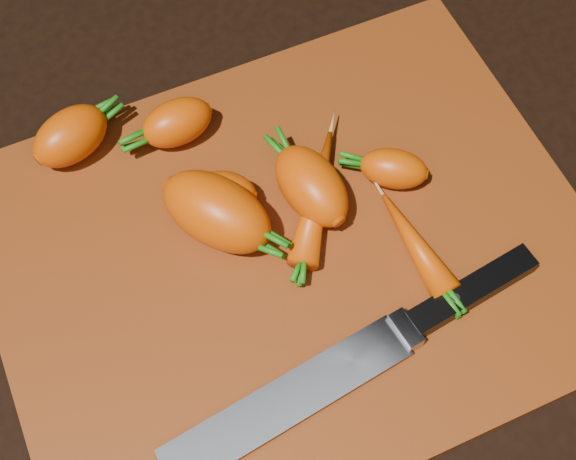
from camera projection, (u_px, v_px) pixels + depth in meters
name	position (u px, v px, depth m)	size (l,w,h in m)	color
ground	(293.00, 258.00, 0.69)	(2.00, 2.00, 0.01)	black
cutting_board	(293.00, 252.00, 0.68)	(0.50, 0.40, 0.01)	#6E2C0B
carrot_0	(71.00, 136.00, 0.70)	(0.07, 0.05, 0.05)	#E14D05
carrot_1	(224.00, 193.00, 0.68)	(0.06, 0.04, 0.04)	#E14D05
carrot_2	(217.00, 212.00, 0.66)	(0.10, 0.06, 0.06)	#E14D05
carrot_3	(311.00, 186.00, 0.68)	(0.08, 0.05, 0.05)	#E14D05
carrot_4	(177.00, 122.00, 0.71)	(0.07, 0.04, 0.04)	#E14D05
carrot_5	(394.00, 169.00, 0.69)	(0.06, 0.03, 0.03)	#E14D05
carrot_6	(317.00, 196.00, 0.69)	(0.13, 0.03, 0.03)	#E14D05
carrot_7	(414.00, 243.00, 0.67)	(0.10, 0.03, 0.03)	#E14D05
knife	(310.00, 387.00, 0.61)	(0.34, 0.07, 0.02)	gray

